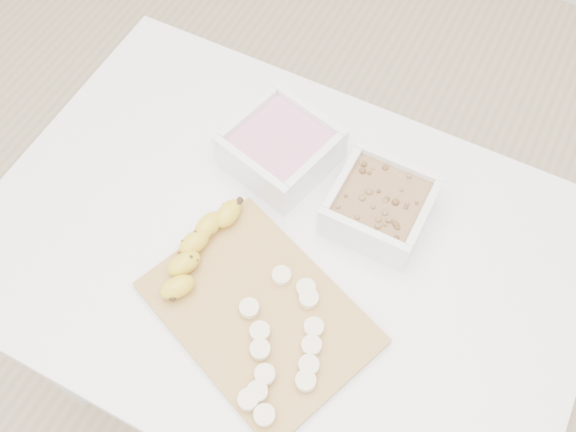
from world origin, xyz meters
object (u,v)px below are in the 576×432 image
at_px(table, 280,272).
at_px(banana, 199,250).
at_px(bowl_granola, 380,205).
at_px(bowl_yogurt, 281,147).
at_px(cutting_board, 259,313).

height_order(table, banana, banana).
distance_m(table, bowl_granola, 0.22).
distance_m(bowl_granola, banana, 0.31).
distance_m(bowl_yogurt, banana, 0.23).
distance_m(bowl_granola, cutting_board, 0.27).
xyz_separation_m(bowl_granola, banana, (-0.23, -0.21, -0.01)).
bearing_deg(table, cutting_board, -77.69).
bearing_deg(cutting_board, bowl_yogurt, 110.98).
relative_size(bowl_yogurt, banana, 1.02).
relative_size(bowl_yogurt, bowl_granola, 1.29).
bearing_deg(banana, bowl_yogurt, 96.61).
distance_m(table, bowl_yogurt, 0.22).
xyz_separation_m(bowl_yogurt, banana, (-0.03, -0.23, -0.01)).
relative_size(table, bowl_granola, 6.37).
distance_m(bowl_yogurt, bowl_granola, 0.20).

